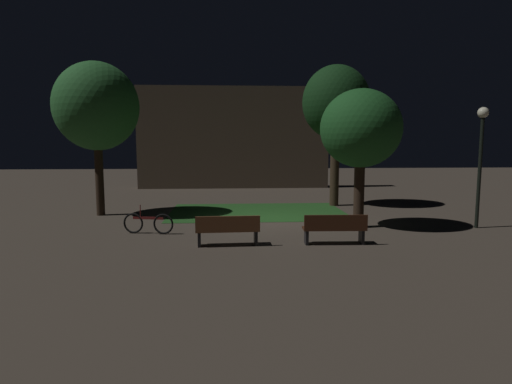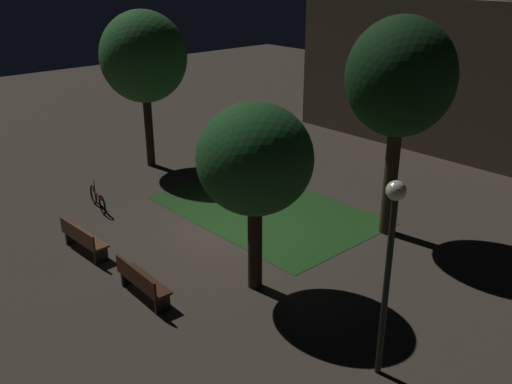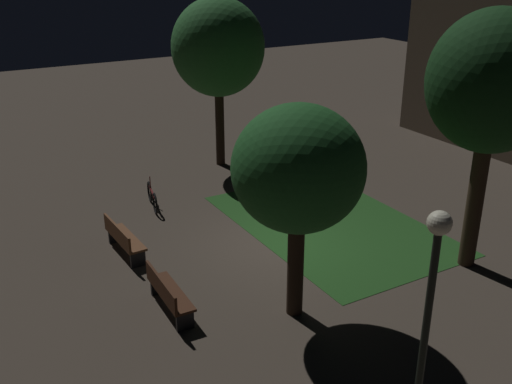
{
  "view_description": "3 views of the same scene",
  "coord_description": "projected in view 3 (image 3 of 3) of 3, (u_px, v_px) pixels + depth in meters",
  "views": [
    {
      "loc": [
        -1.46,
        -15.8,
        2.97
      ],
      "look_at": [
        -0.44,
        0.96,
        0.96
      ],
      "focal_mm": 30.34,
      "sensor_mm": 36.0,
      "label": 1
    },
    {
      "loc": [
        11.93,
        -9.55,
        7.51
      ],
      "look_at": [
        0.73,
        0.6,
        1.32
      ],
      "focal_mm": 39.31,
      "sensor_mm": 36.0,
      "label": 2
    },
    {
      "loc": [
        12.12,
        -7.71,
        7.4
      ],
      "look_at": [
        -0.59,
        -0.37,
        1.4
      ],
      "focal_mm": 41.57,
      "sensor_mm": 36.0,
      "label": 3
    }
  ],
  "objects": [
    {
      "name": "bench_lawn_edge",
      "position": [
        167.0,
        293.0,
        12.9
      ],
      "size": [
        1.81,
        0.53,
        0.88
      ],
      "color": "#422314",
      "rests_on": "ground"
    },
    {
      "name": "bicycle",
      "position": [
        152.0,
        197.0,
        18.26
      ],
      "size": [
        1.64,
        0.39,
        0.93
      ],
      "color": "black",
      "rests_on": "ground"
    },
    {
      "name": "lamp_post_plaza_west",
      "position": [
        431.0,
        290.0,
        8.64
      ],
      "size": [
        0.36,
        0.36,
        4.06
      ],
      "color": "black",
      "rests_on": "ground"
    },
    {
      "name": "tree_lawn_side",
      "position": [
        298.0,
        170.0,
        11.8
      ],
      "size": [
        2.72,
        2.72,
        4.68
      ],
      "color": "#2D2116",
      "rests_on": "ground"
    },
    {
      "name": "tree_back_left",
      "position": [
        218.0,
        48.0,
        20.5
      ],
      "size": [
        3.25,
        3.25,
        5.99
      ],
      "color": "#2D2116",
      "rests_on": "ground"
    },
    {
      "name": "bench_near_trees",
      "position": [
        123.0,
        238.0,
        15.35
      ],
      "size": [
        1.82,
        0.56,
        0.88
      ],
      "color": "brown",
      "rests_on": "ground"
    },
    {
      "name": "tree_left_canopy",
      "position": [
        493.0,
        84.0,
        13.34
      ],
      "size": [
        3.01,
        3.01,
        6.3
      ],
      "color": "#38281C",
      "rests_on": "ground"
    },
    {
      "name": "ground_plane",
      "position": [
        279.0,
        244.0,
        16.08
      ],
      "size": [
        60.0,
        60.0,
        0.0
      ],
      "primitive_type": "plane",
      "color": "#473D33"
    },
    {
      "name": "grass_lawn",
      "position": [
        330.0,
        224.0,
        17.25
      ],
      "size": [
        7.2,
        4.69,
        0.01
      ],
      "primitive_type": "cube",
      "color": "#23511E",
      "rests_on": "ground"
    }
  ]
}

